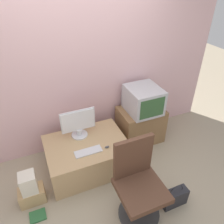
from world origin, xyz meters
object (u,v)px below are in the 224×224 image
(keyboard, at_px, (88,152))
(main_monitor, at_px, (78,124))
(book, at_px, (38,216))
(cardboard_box_lower, at_px, (32,195))
(handbag, at_px, (175,197))
(mouse, at_px, (107,147))
(crt_tv, at_px, (143,100))
(office_chair, at_px, (138,185))

(keyboard, bearing_deg, main_monitor, 91.58)
(keyboard, xyz_separation_m, book, (-0.77, -0.35, -0.44))
(cardboard_box_lower, xyz_separation_m, handbag, (1.61, -0.73, 0.02))
(mouse, distance_m, handbag, 1.05)
(crt_tv, height_order, office_chair, office_chair)
(main_monitor, xyz_separation_m, cardboard_box_lower, (-0.78, -0.48, -0.55))
(main_monitor, height_order, office_chair, office_chair)
(office_chair, distance_m, book, 1.26)
(handbag, relative_size, book, 1.86)
(office_chair, relative_size, cardboard_box_lower, 3.23)
(keyboard, xyz_separation_m, handbag, (0.82, -0.84, -0.33))
(mouse, xyz_separation_m, book, (-1.03, -0.33, -0.45))
(crt_tv, height_order, cardboard_box_lower, crt_tv)
(main_monitor, distance_m, handbag, 1.57)
(main_monitor, height_order, handbag, main_monitor)
(crt_tv, bearing_deg, main_monitor, -178.25)
(main_monitor, distance_m, keyboard, 0.43)
(main_monitor, xyz_separation_m, handbag, (0.83, -1.22, -0.53))
(cardboard_box_lower, bearing_deg, keyboard, 7.77)
(keyboard, relative_size, handbag, 1.04)
(office_chair, distance_m, cardboard_box_lower, 1.34)
(keyboard, xyz_separation_m, office_chair, (0.35, -0.72, -0.01))
(crt_tv, relative_size, book, 2.82)
(crt_tv, bearing_deg, office_chair, -121.07)
(main_monitor, relative_size, crt_tv, 0.92)
(cardboard_box_lower, bearing_deg, handbag, -24.53)
(keyboard, bearing_deg, office_chair, -63.90)
(cardboard_box_lower, distance_m, book, 0.26)
(mouse, xyz_separation_m, office_chair, (0.10, -0.70, -0.01))
(mouse, relative_size, handbag, 0.18)
(cardboard_box_lower, bearing_deg, book, -85.46)
(main_monitor, bearing_deg, cardboard_box_lower, -148.17)
(cardboard_box_lower, height_order, book, cardboard_box_lower)
(main_monitor, xyz_separation_m, office_chair, (0.36, -1.10, -0.20))
(crt_tv, distance_m, cardboard_box_lower, 2.02)
(cardboard_box_lower, height_order, handbag, handbag)
(keyboard, relative_size, mouse, 5.71)
(main_monitor, relative_size, cardboard_box_lower, 1.57)
(handbag, distance_m, book, 1.67)
(handbag, bearing_deg, keyboard, 134.16)
(crt_tv, bearing_deg, mouse, -150.91)
(mouse, bearing_deg, office_chair, -82.13)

